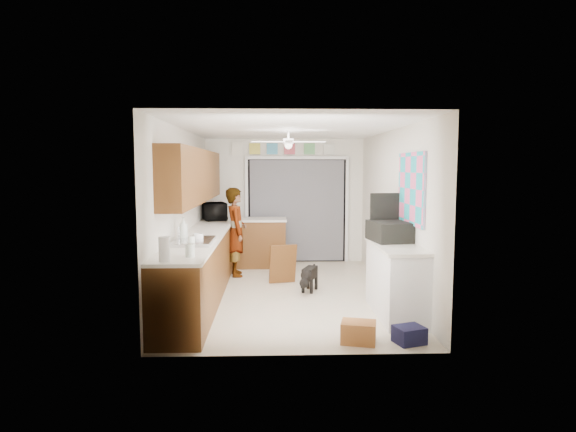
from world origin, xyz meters
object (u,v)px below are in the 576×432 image
object	(u,v)px
microwave	(215,211)
paper_towel_roll	(164,249)
cup	(198,238)
navy_crate	(409,335)
soap_bottle	(183,229)
man	(236,232)
dog	(310,278)
cardboard_box	(358,332)
suitcase	(389,231)

from	to	relation	value
microwave	paper_towel_roll	distance (m)	4.03
cup	navy_crate	world-z (taller)	cup
soap_bottle	man	distance (m)	2.10
dog	cardboard_box	bearing A→B (deg)	-59.80
cardboard_box	navy_crate	size ratio (longest dim) A/B	1.22
dog	soap_bottle	bearing A→B (deg)	-133.15
paper_towel_roll	suitcase	xyz separation A→B (m)	(2.71, 1.33, 0.00)
soap_bottle	cardboard_box	xyz separation A→B (m)	(2.15, -1.37, -0.98)
cup	cardboard_box	bearing A→B (deg)	-32.80
paper_towel_roll	suitcase	bearing A→B (deg)	26.16
paper_towel_roll	dog	world-z (taller)	paper_towel_roll
microwave	dog	distance (m)	2.54
suitcase	man	distance (m)	3.09
cup	man	distance (m)	2.16
paper_towel_roll	cardboard_box	bearing A→B (deg)	2.41
cardboard_box	cup	bearing A→B (deg)	147.20
suitcase	man	world-z (taller)	man
cardboard_box	dog	xyz separation A→B (m)	(-0.36, 2.24, 0.09)
cardboard_box	navy_crate	xyz separation A→B (m)	(0.56, -0.04, -0.02)
suitcase	man	size ratio (longest dim) A/B	0.39
paper_towel_roll	man	size ratio (longest dim) A/B	0.17
microwave	paper_towel_roll	world-z (taller)	microwave
suitcase	cardboard_box	size ratio (longest dim) A/B	1.64
paper_towel_roll	cardboard_box	distance (m)	2.29
microwave	paper_towel_roll	xyz separation A→B (m)	(-0.05, -4.03, -0.03)
paper_towel_roll	dog	distance (m)	3.02
soap_bottle	dog	world-z (taller)	soap_bottle
suitcase	navy_crate	size ratio (longest dim) A/B	2.00
microwave	soap_bottle	bearing A→B (deg)	159.67
suitcase	cardboard_box	xyz separation A→B (m)	(-0.63, -1.24, -0.95)
suitcase	microwave	bearing A→B (deg)	126.34
soap_bottle	navy_crate	distance (m)	3.21
microwave	suitcase	size ratio (longest dim) A/B	0.96
suitcase	man	bearing A→B (deg)	127.98
soap_bottle	cup	xyz separation A→B (m)	(0.21, -0.12, -0.11)
cup	cardboard_box	distance (m)	2.47
cup	suitcase	distance (m)	2.56
man	paper_towel_roll	bearing A→B (deg)	161.97
microwave	navy_crate	world-z (taller)	microwave
suitcase	cardboard_box	distance (m)	1.69
dog	navy_crate	bearing A→B (deg)	-47.02
navy_crate	paper_towel_roll	bearing A→B (deg)	-178.92
dog	man	bearing A→B (deg)	158.31
microwave	cup	xyz separation A→B (m)	(0.09, -2.69, -0.11)
cup	navy_crate	distance (m)	2.95
cardboard_box	navy_crate	distance (m)	0.56
soap_bottle	dog	distance (m)	2.17
soap_bottle	cup	distance (m)	0.27
soap_bottle	dog	xyz separation A→B (m)	(1.78, 0.87, -0.89)
soap_bottle	suitcase	world-z (taller)	soap_bottle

